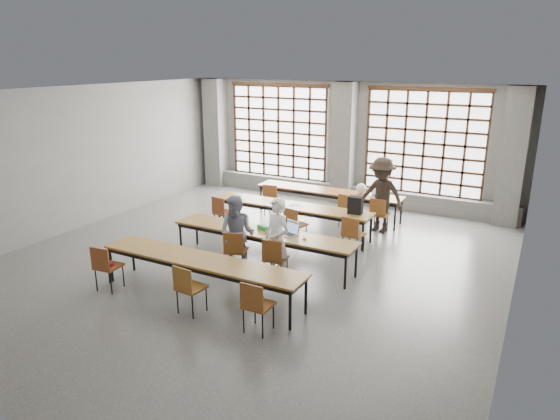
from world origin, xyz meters
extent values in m
plane|color=#4D4D4B|center=(0.00, 0.00, 0.00)|extent=(11.00, 11.00, 0.00)
plane|color=silver|center=(0.00, 0.00, 3.50)|extent=(11.00, 11.00, 0.00)
plane|color=slate|center=(0.00, 5.50, 1.75)|extent=(10.00, 0.00, 10.00)
plane|color=slate|center=(-5.00, 0.00, 1.75)|extent=(0.00, 11.00, 11.00)
plane|color=slate|center=(5.00, 0.00, 1.75)|extent=(0.00, 11.00, 11.00)
cube|color=#545451|center=(-4.50, 5.22, 1.75)|extent=(0.60, 0.55, 3.50)
cube|color=#545451|center=(0.00, 5.22, 1.75)|extent=(0.60, 0.55, 3.50)
cube|color=#545451|center=(4.50, 5.22, 1.75)|extent=(0.60, 0.55, 3.50)
cube|color=white|center=(-2.25, 5.48, 1.90)|extent=(3.20, 0.02, 2.80)
cube|color=black|center=(-2.25, 5.40, 1.90)|extent=(3.20, 0.05, 2.80)
cube|color=black|center=(-2.25, 5.40, 0.45)|extent=(3.32, 0.07, 0.10)
cube|color=black|center=(-2.25, 5.40, 3.35)|extent=(3.32, 0.07, 0.10)
cube|color=white|center=(2.25, 5.48, 1.90)|extent=(3.20, 0.02, 2.80)
cube|color=black|center=(2.25, 5.40, 1.90)|extent=(3.20, 0.05, 2.80)
cube|color=black|center=(2.25, 5.40, 0.45)|extent=(3.32, 0.07, 0.10)
cube|color=black|center=(2.25, 5.40, 3.35)|extent=(3.32, 0.07, 0.10)
cube|color=#545451|center=(0.00, 5.30, 0.25)|extent=(9.80, 0.35, 0.50)
cube|color=brown|center=(0.20, 3.66, 0.71)|extent=(4.00, 0.70, 0.04)
cube|color=black|center=(0.20, 3.66, 0.65)|extent=(3.90, 0.64, 0.08)
cylinder|color=black|center=(-1.72, 3.37, 0.34)|extent=(0.05, 0.05, 0.69)
cylinder|color=black|center=(-1.72, 3.95, 0.34)|extent=(0.05, 0.05, 0.69)
cylinder|color=black|center=(2.12, 3.37, 0.34)|extent=(0.05, 0.05, 0.69)
cylinder|color=black|center=(2.12, 3.95, 0.34)|extent=(0.05, 0.05, 0.69)
cube|color=brown|center=(-0.05, 1.97, 0.71)|extent=(4.00, 0.70, 0.04)
cube|color=black|center=(-0.05, 1.97, 0.65)|extent=(3.90, 0.64, 0.08)
cylinder|color=black|center=(-1.97, 1.68, 0.34)|extent=(0.05, 0.05, 0.69)
cylinder|color=black|center=(-1.97, 2.26, 0.34)|extent=(0.05, 0.05, 0.69)
cylinder|color=black|center=(1.87, 1.68, 0.34)|extent=(0.05, 0.05, 0.69)
cylinder|color=black|center=(1.87, 2.26, 0.34)|extent=(0.05, 0.05, 0.69)
cube|color=brown|center=(0.30, -0.02, 0.71)|extent=(4.00, 0.70, 0.04)
cube|color=black|center=(0.30, -0.02, 0.65)|extent=(3.90, 0.64, 0.08)
cylinder|color=black|center=(-1.62, -0.31, 0.34)|extent=(0.05, 0.05, 0.69)
cylinder|color=black|center=(-1.62, 0.27, 0.34)|extent=(0.05, 0.05, 0.69)
cylinder|color=black|center=(2.22, -0.31, 0.34)|extent=(0.05, 0.05, 0.69)
cylinder|color=black|center=(2.22, 0.27, 0.34)|extent=(0.05, 0.05, 0.69)
cube|color=brown|center=(0.06, -1.80, 0.71)|extent=(4.00, 0.70, 0.04)
cube|color=black|center=(0.06, -1.80, 0.65)|extent=(3.90, 0.64, 0.08)
cylinder|color=black|center=(-1.86, -2.09, 0.34)|extent=(0.05, 0.05, 0.69)
cylinder|color=black|center=(-1.86, -1.51, 0.34)|extent=(0.05, 0.05, 0.69)
cylinder|color=black|center=(1.98, -2.09, 0.34)|extent=(0.05, 0.05, 0.69)
cylinder|color=black|center=(1.98, -1.51, 0.34)|extent=(0.05, 0.05, 0.69)
cube|color=brown|center=(-1.20, 3.11, 0.45)|extent=(0.47, 0.47, 0.04)
cube|color=brown|center=(-1.18, 2.91, 0.68)|extent=(0.40, 0.08, 0.40)
cylinder|color=black|center=(-1.20, 3.11, 0.23)|extent=(0.02, 0.02, 0.45)
cube|color=brown|center=(1.00, 3.11, 0.45)|extent=(0.48, 0.48, 0.04)
cube|color=brown|center=(0.97, 2.91, 0.68)|extent=(0.40, 0.10, 0.40)
cylinder|color=black|center=(1.00, 3.11, 0.23)|extent=(0.02, 0.02, 0.45)
cube|color=brown|center=(1.80, 3.11, 0.45)|extent=(0.42, 0.42, 0.04)
cube|color=brown|center=(1.80, 2.91, 0.68)|extent=(0.40, 0.03, 0.40)
cylinder|color=black|center=(1.80, 3.11, 0.23)|extent=(0.02, 0.02, 0.45)
cube|color=brown|center=(-1.65, 1.42, 0.45)|extent=(0.47, 0.47, 0.04)
cube|color=brown|center=(-1.68, 1.23, 0.68)|extent=(0.40, 0.08, 0.40)
cylinder|color=black|center=(-1.65, 1.42, 0.23)|extent=(0.02, 0.02, 0.45)
cube|color=brown|center=(0.35, 1.42, 0.45)|extent=(0.50, 0.50, 0.04)
cube|color=brown|center=(0.30, 1.23, 0.68)|extent=(0.40, 0.11, 0.40)
cylinder|color=black|center=(0.35, 1.42, 0.23)|extent=(0.02, 0.02, 0.45)
cube|color=brown|center=(1.75, 1.42, 0.45)|extent=(0.46, 0.46, 0.04)
cube|color=brown|center=(1.72, 1.22, 0.68)|extent=(0.40, 0.07, 0.40)
cylinder|color=black|center=(1.75, 1.42, 0.23)|extent=(0.02, 0.02, 0.45)
cube|color=brown|center=(0.00, -0.57, 0.45)|extent=(0.53, 0.53, 0.04)
cube|color=brown|center=(0.06, -0.76, 0.68)|extent=(0.39, 0.15, 0.40)
cylinder|color=black|center=(0.00, -0.57, 0.23)|extent=(0.02, 0.02, 0.45)
cube|color=brown|center=(0.90, -0.57, 0.45)|extent=(0.47, 0.47, 0.04)
cube|color=brown|center=(0.92, -0.77, 0.68)|extent=(0.40, 0.08, 0.40)
cylinder|color=black|center=(0.90, -0.57, 0.23)|extent=(0.02, 0.02, 0.45)
cube|color=maroon|center=(-1.64, -2.35, 0.45)|extent=(0.46, 0.46, 0.04)
cube|color=maroon|center=(-1.62, -2.55, 0.68)|extent=(0.40, 0.07, 0.40)
cylinder|color=black|center=(-1.64, -2.35, 0.23)|extent=(0.02, 0.02, 0.45)
cube|color=brown|center=(0.26, -2.35, 0.45)|extent=(0.46, 0.46, 0.04)
cube|color=brown|center=(0.24, -2.55, 0.68)|extent=(0.40, 0.07, 0.40)
cylinder|color=black|center=(0.26, -2.35, 0.23)|extent=(0.02, 0.02, 0.45)
cube|color=brown|center=(1.56, -2.35, 0.45)|extent=(0.42, 0.42, 0.04)
cube|color=brown|center=(1.56, -2.55, 0.68)|extent=(0.40, 0.03, 0.40)
cylinder|color=black|center=(1.56, -2.35, 0.23)|extent=(0.02, 0.02, 0.45)
imported|color=white|center=(0.90, -0.52, 0.82)|extent=(0.69, 0.56, 1.63)
imported|color=navy|center=(0.00, -0.52, 0.78)|extent=(0.85, 0.71, 1.56)
imported|color=black|center=(1.80, 3.16, 0.92)|extent=(1.30, 0.90, 1.85)
cube|color=#A9A9AE|center=(0.85, 0.03, 0.74)|extent=(0.42, 0.36, 0.02)
cube|color=black|center=(0.84, 0.02, 0.75)|extent=(0.34, 0.26, 0.00)
cube|color=#A9A9AE|center=(0.89, 0.17, 0.86)|extent=(0.36, 0.17, 0.26)
cube|color=#89A9ED|center=(0.89, 0.15, 0.83)|extent=(0.31, 0.14, 0.21)
cube|color=silver|center=(1.55, 3.71, 0.74)|extent=(0.38, 0.29, 0.02)
cube|color=black|center=(1.55, 3.70, 0.75)|extent=(0.31, 0.20, 0.00)
cube|color=silver|center=(1.54, 3.85, 0.86)|extent=(0.36, 0.10, 0.26)
cube|color=#91ACFA|center=(1.54, 3.84, 0.83)|extent=(0.31, 0.07, 0.21)
ellipsoid|color=white|center=(1.25, -0.04, 0.75)|extent=(0.11, 0.09, 0.04)
cube|color=green|center=(0.25, 0.06, 0.78)|extent=(0.27, 0.18, 0.09)
cube|color=black|center=(0.48, -0.12, 0.74)|extent=(0.13, 0.06, 0.01)
cube|color=white|center=(-0.65, 2.02, 0.73)|extent=(0.35, 0.30, 0.00)
cube|color=white|center=(-0.35, 1.92, 0.73)|extent=(0.32, 0.24, 0.00)
cube|color=silver|center=(0.05, 1.97, 0.73)|extent=(0.32, 0.24, 0.00)
cube|color=black|center=(1.55, 2.02, 0.93)|extent=(0.33, 0.22, 0.40)
ellipsoid|color=white|center=(1.10, 3.71, 0.87)|extent=(0.32, 0.29, 0.29)
cube|color=maroon|center=(-1.64, -2.35, 0.50)|extent=(0.20, 0.08, 0.06)
camera|label=1|loc=(5.13, -8.34, 4.12)|focal=32.00mm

